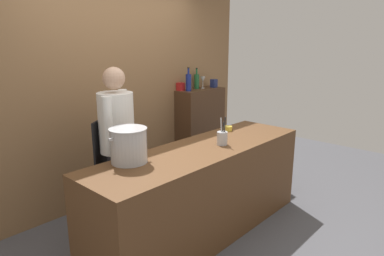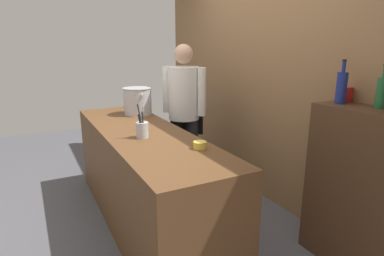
# 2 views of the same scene
# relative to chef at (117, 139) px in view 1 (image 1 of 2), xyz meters

# --- Properties ---
(ground_plane) EXTENTS (8.00, 8.00, 0.00)m
(ground_plane) POSITION_rel_chef_xyz_m (0.51, -0.67, -0.96)
(ground_plane) COLOR #4C4C51
(brick_back_panel) EXTENTS (4.40, 0.10, 3.00)m
(brick_back_panel) POSITION_rel_chef_xyz_m (0.51, 0.73, 0.54)
(brick_back_panel) COLOR olive
(brick_back_panel) RESTS_ON ground_plane
(prep_counter) EXTENTS (2.47, 0.70, 0.90)m
(prep_counter) POSITION_rel_chef_xyz_m (0.51, -0.67, -0.51)
(prep_counter) COLOR brown
(prep_counter) RESTS_ON ground_plane
(bar_cabinet) EXTENTS (0.76, 0.32, 1.22)m
(bar_cabinet) POSITION_rel_chef_xyz_m (1.84, 0.52, -0.36)
(bar_cabinet) COLOR #472D1C
(bar_cabinet) RESTS_ON ground_plane
(chef) EXTENTS (0.46, 0.41, 1.66)m
(chef) POSITION_rel_chef_xyz_m (0.00, 0.00, 0.00)
(chef) COLOR black
(chef) RESTS_ON ground_plane
(stockpot_large) EXTENTS (0.38, 0.32, 0.29)m
(stockpot_large) POSITION_rel_chef_xyz_m (-0.21, -0.47, 0.08)
(stockpot_large) COLOR #B7BABF
(stockpot_large) RESTS_ON prep_counter
(utensil_crock) EXTENTS (0.10, 0.10, 0.28)m
(utensil_crock) POSITION_rel_chef_xyz_m (0.72, -0.74, 0.01)
(utensil_crock) COLOR #B7BABF
(utensil_crock) RESTS_ON prep_counter
(butter_jar) EXTENTS (0.10, 0.10, 0.05)m
(butter_jar) POSITION_rel_chef_xyz_m (1.19, -0.46, -0.04)
(butter_jar) COLOR yellow
(butter_jar) RESTS_ON prep_counter
(wine_bottle_green) EXTENTS (0.07, 0.07, 0.30)m
(wine_bottle_green) POSITION_rel_chef_xyz_m (1.84, 0.60, 0.37)
(wine_bottle_green) COLOR #1E592D
(wine_bottle_green) RESTS_ON bar_cabinet
(wine_bottle_cobalt) EXTENTS (0.08, 0.08, 0.32)m
(wine_bottle_cobalt) POSITION_rel_chef_xyz_m (1.58, 0.52, 0.38)
(wine_bottle_cobalt) COLOR navy
(wine_bottle_cobalt) RESTS_ON bar_cabinet
(wine_glass_tall) EXTENTS (0.07, 0.07, 0.17)m
(wine_glass_tall) POSITION_rel_chef_xyz_m (1.93, 0.56, 0.38)
(wine_glass_tall) COLOR silver
(wine_glass_tall) RESTS_ON bar_cabinet
(spice_tin_red) EXTENTS (0.09, 0.09, 0.11)m
(spice_tin_red) POSITION_rel_chef_xyz_m (1.53, 0.63, 0.31)
(spice_tin_red) COLOR red
(spice_tin_red) RESTS_ON bar_cabinet
(spice_tin_navy) EXTENTS (0.08, 0.08, 0.12)m
(spice_tin_navy) POSITION_rel_chef_xyz_m (2.11, 0.50, 0.31)
(spice_tin_navy) COLOR navy
(spice_tin_navy) RESTS_ON bar_cabinet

